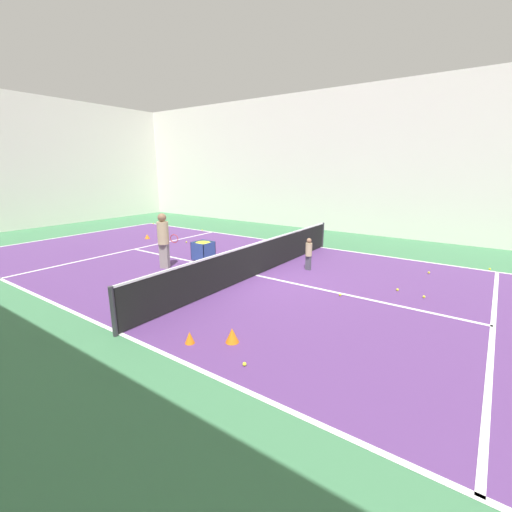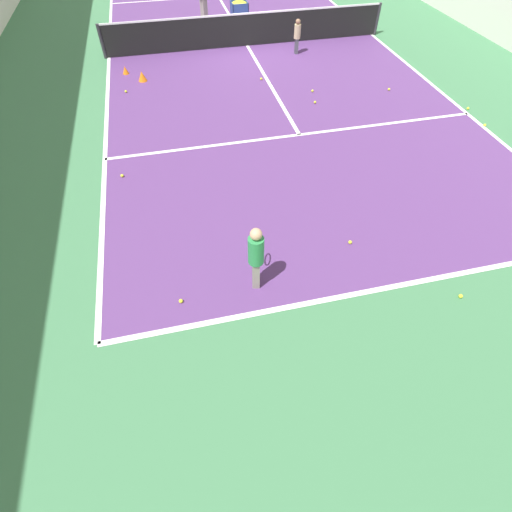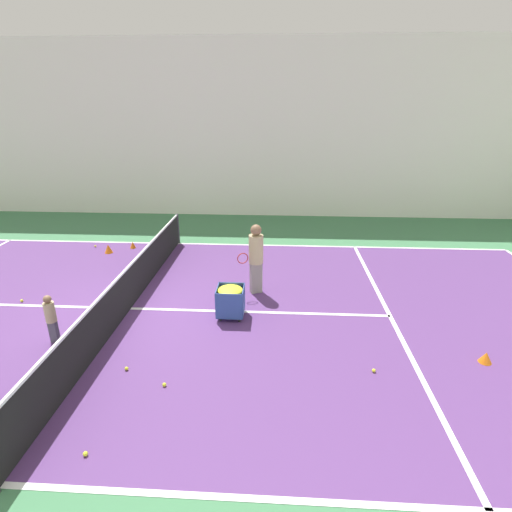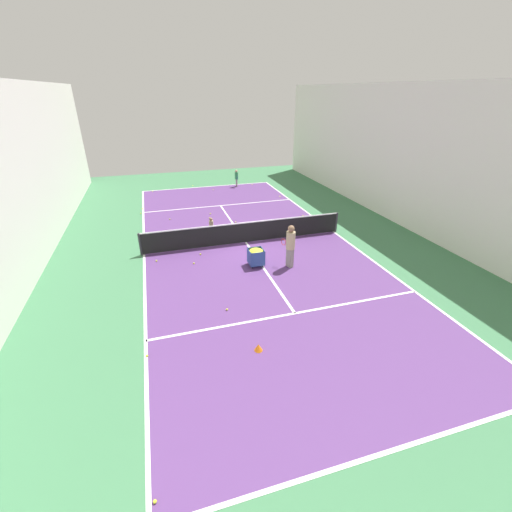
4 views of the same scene
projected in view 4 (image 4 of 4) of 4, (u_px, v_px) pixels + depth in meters
ground_plane at (246, 242)px, 16.45m from camera, size 33.96×33.96×0.00m
court_playing_area at (246, 242)px, 16.45m from camera, size 9.41×22.12×0.00m
line_baseline_near at (207, 187)px, 25.97m from camera, size 9.41×0.10×0.00m
line_baseline_far at (390, 451)px, 6.92m from camera, size 9.41×0.10×0.00m
line_sideline_left at (334, 232)px, 17.68m from camera, size 0.10×22.12×0.00m
line_sideline_right at (144, 255)px, 15.22m from camera, size 0.10×22.12×0.00m
line_service_near at (221, 206)px, 21.69m from camera, size 9.41×0.10×0.00m
line_service_far at (295, 313)px, 11.21m from camera, size 9.41×0.10×0.00m
line_centre_service at (246, 242)px, 16.45m from camera, size 0.10×12.17×0.00m
hall_enclosure_left at (412, 159)px, 17.19m from camera, size 0.15×30.26×6.99m
hall_enclosure_right at (18, 183)px, 12.66m from camera, size 0.15×30.26×6.99m
tennis_net at (246, 232)px, 16.22m from camera, size 9.71×0.10×1.03m
player_near_baseline at (236, 177)px, 25.70m from camera, size 0.30×0.60×1.26m
coach_at_net at (290, 243)px, 13.75m from camera, size 0.48×0.69×1.82m
child_midcourt at (211, 226)px, 16.70m from camera, size 0.23×0.23×1.05m
ball_cart at (256, 254)px, 14.07m from camera, size 0.61×0.61×0.74m
training_cone_0 at (300, 218)px, 19.10m from camera, size 0.26×0.26×0.28m
training_cone_1 at (312, 222)px, 18.70m from camera, size 0.19×0.19×0.23m
training_cone_2 at (258, 347)px, 9.57m from camera, size 0.24×0.24×0.21m
tennis_ball_0 at (210, 218)px, 19.52m from camera, size 0.07×0.07×0.07m
tennis_ball_1 at (280, 196)px, 23.48m from camera, size 0.07×0.07×0.07m
tennis_ball_2 at (153, 191)px, 24.66m from camera, size 0.07×0.07×0.07m
tennis_ball_3 at (142, 209)px, 21.02m from camera, size 0.07×0.07×0.07m
tennis_ball_4 at (213, 190)px, 25.06m from camera, size 0.07×0.07×0.07m
tennis_ball_5 at (303, 216)px, 19.87m from camera, size 0.07×0.07×0.07m
tennis_ball_6 at (227, 309)px, 11.35m from camera, size 0.07×0.07×0.07m
tennis_ball_7 at (147, 356)px, 9.38m from camera, size 0.07×0.07×0.07m
tennis_ball_8 at (236, 222)px, 18.89m from camera, size 0.07×0.07×0.07m
tennis_ball_9 at (170, 219)px, 19.31m from camera, size 0.07×0.07×0.07m
tennis_ball_10 at (193, 186)px, 26.08m from camera, size 0.07×0.07×0.07m
tennis_ball_11 at (155, 501)px, 6.05m from camera, size 0.07×0.07×0.07m
tennis_ball_12 at (200, 254)px, 15.19m from camera, size 0.07×0.07×0.07m
tennis_ball_14 at (141, 213)px, 20.23m from camera, size 0.07×0.07×0.07m
tennis_ball_15 at (210, 214)px, 20.15m from camera, size 0.07×0.07×0.07m
tennis_ball_16 at (252, 184)px, 26.42m from camera, size 0.07×0.07×0.07m
tennis_ball_17 at (157, 261)px, 14.59m from camera, size 0.07×0.07×0.07m
tennis_ball_18 at (194, 263)px, 14.38m from camera, size 0.07×0.07×0.07m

